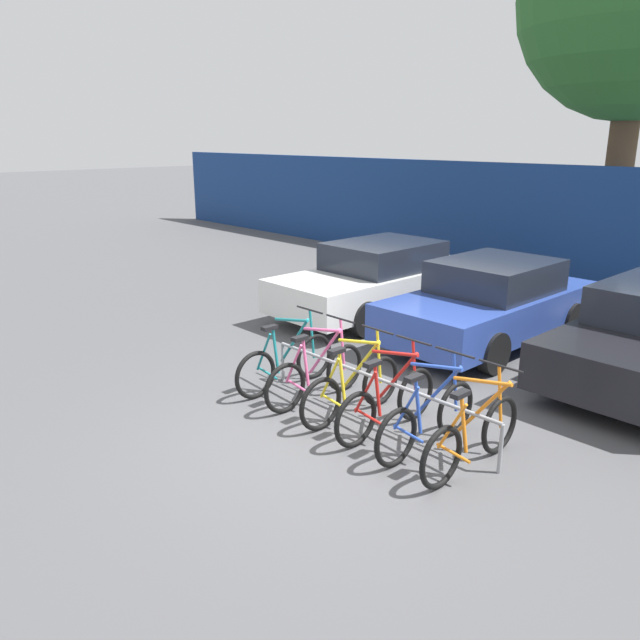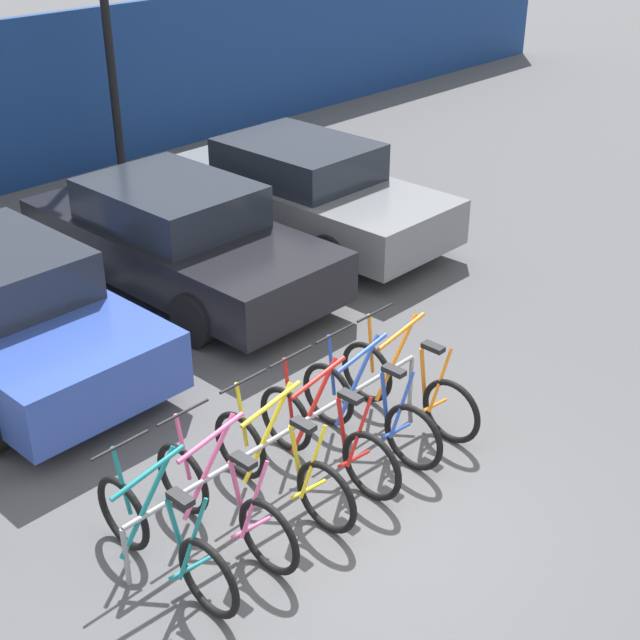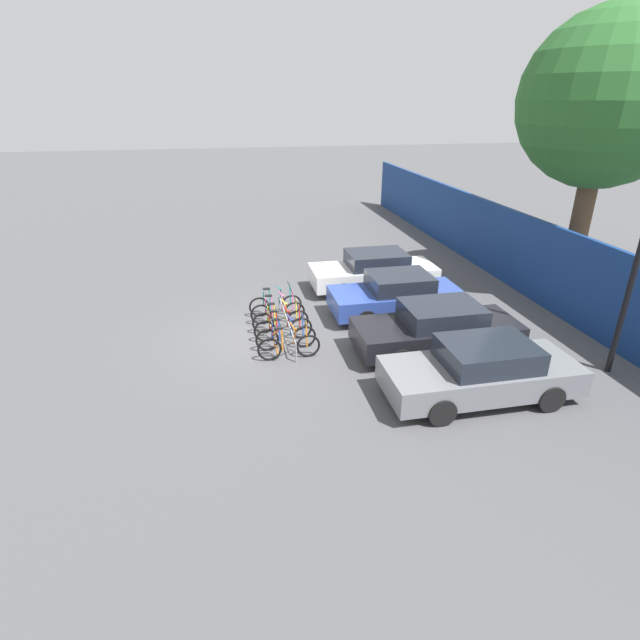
{
  "view_description": "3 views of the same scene",
  "coord_description": "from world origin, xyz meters",
  "px_view_note": "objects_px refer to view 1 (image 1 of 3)",
  "views": [
    {
      "loc": [
        4.71,
        -4.6,
        3.36
      ],
      "look_at": [
        -1.35,
        1.04,
        0.91
      ],
      "focal_mm": 35.0,
      "sensor_mm": 36.0,
      "label": 1
    },
    {
      "loc": [
        -4.47,
        -3.92,
        5.04
      ],
      "look_at": [
        1.19,
        1.4,
        0.92
      ],
      "focal_mm": 50.0,
      "sensor_mm": 36.0,
      "label": 2
    },
    {
      "loc": [
        13.34,
        -1.04,
        6.49
      ],
      "look_at": [
        1.12,
        1.46,
        0.89
      ],
      "focal_mm": 28.0,
      "sensor_mm": 36.0,
      "label": 3
    }
  ],
  "objects_px": {
    "bike_rack": "(375,383)",
    "bicycle_pink": "(316,374)",
    "bicycle_red": "(387,402)",
    "bicycle_blue": "(427,418)",
    "bicycle_teal": "(286,362)",
    "bicycle_yellow": "(352,388)",
    "car_white": "(380,278)",
    "car_blue": "(491,303)",
    "bicycle_orange": "(472,436)"
  },
  "relations": [
    {
      "from": "bicycle_orange",
      "to": "bicycle_yellow",
      "type": "bearing_deg",
      "value": -176.37
    },
    {
      "from": "bike_rack",
      "to": "bicycle_teal",
      "type": "relative_size",
      "value": 2.07
    },
    {
      "from": "bike_rack",
      "to": "bicycle_red",
      "type": "distance_m",
      "value": 0.38
    },
    {
      "from": "car_white",
      "to": "car_blue",
      "type": "distance_m",
      "value": 2.48
    },
    {
      "from": "car_white",
      "to": "bicycle_yellow",
      "type": "bearing_deg",
      "value": -52.19
    },
    {
      "from": "bike_rack",
      "to": "car_white",
      "type": "distance_m",
      "value": 4.85
    },
    {
      "from": "bike_rack",
      "to": "bicycle_blue",
      "type": "xyz_separation_m",
      "value": [
        0.92,
        -0.15,
        -0.11
      ]
    },
    {
      "from": "bicycle_pink",
      "to": "bicycle_red",
      "type": "bearing_deg",
      "value": -3.83
    },
    {
      "from": "bicycle_blue",
      "to": "car_white",
      "type": "distance_m",
      "value": 5.61
    },
    {
      "from": "bicycle_teal",
      "to": "bicycle_red",
      "type": "xyz_separation_m",
      "value": [
        1.84,
        0.0,
        0.0
      ]
    },
    {
      "from": "bicycle_teal",
      "to": "car_blue",
      "type": "relative_size",
      "value": 0.41
    },
    {
      "from": "bicycle_yellow",
      "to": "bicycle_blue",
      "type": "xyz_separation_m",
      "value": [
        1.16,
        0.0,
        0.0
      ]
    },
    {
      "from": "bicycle_pink",
      "to": "car_blue",
      "type": "height_order",
      "value": "car_blue"
    },
    {
      "from": "bicycle_red",
      "to": "bicycle_teal",
      "type": "bearing_deg",
      "value": 179.9
    },
    {
      "from": "bike_rack",
      "to": "car_white",
      "type": "relative_size",
      "value": 0.79
    },
    {
      "from": "bicycle_pink",
      "to": "car_blue",
      "type": "relative_size",
      "value": 0.41
    },
    {
      "from": "bicycle_yellow",
      "to": "bicycle_pink",
      "type": "bearing_deg",
      "value": -179.03
    },
    {
      "from": "bike_rack",
      "to": "bicycle_pink",
      "type": "relative_size",
      "value": 2.07
    },
    {
      "from": "car_white",
      "to": "bicycle_teal",
      "type": "bearing_deg",
      "value": -66.07
    },
    {
      "from": "bicycle_pink",
      "to": "bicycle_blue",
      "type": "distance_m",
      "value": 1.81
    },
    {
      "from": "bike_rack",
      "to": "car_blue",
      "type": "relative_size",
      "value": 0.85
    },
    {
      "from": "bicycle_teal",
      "to": "bicycle_orange",
      "type": "distance_m",
      "value": 3.0
    },
    {
      "from": "bike_rack",
      "to": "bicycle_red",
      "type": "relative_size",
      "value": 2.07
    },
    {
      "from": "bicycle_yellow",
      "to": "car_white",
      "type": "relative_size",
      "value": 0.38
    },
    {
      "from": "bicycle_orange",
      "to": "bicycle_teal",
      "type": "bearing_deg",
      "value": -176.37
    },
    {
      "from": "bike_rack",
      "to": "bicycle_red",
      "type": "xyz_separation_m",
      "value": [
        0.34,
        -0.15,
        -0.11
      ]
    },
    {
      "from": "bicycle_pink",
      "to": "car_blue",
      "type": "xyz_separation_m",
      "value": [
        0.18,
        3.79,
        0.31
      ]
    },
    {
      "from": "bicycle_red",
      "to": "car_blue",
      "type": "xyz_separation_m",
      "value": [
        -1.04,
        3.79,
        0.31
      ]
    },
    {
      "from": "bicycle_teal",
      "to": "bicycle_red",
      "type": "distance_m",
      "value": 1.84
    },
    {
      "from": "bicycle_teal",
      "to": "bicycle_red",
      "type": "height_order",
      "value": "same"
    },
    {
      "from": "bike_rack",
      "to": "bicycle_teal",
      "type": "xyz_separation_m",
      "value": [
        -1.5,
        -0.15,
        -0.11
      ]
    },
    {
      "from": "bicycle_yellow",
      "to": "bicycle_blue",
      "type": "bearing_deg",
      "value": 0.97
    },
    {
      "from": "bicycle_red",
      "to": "car_white",
      "type": "height_order",
      "value": "car_white"
    },
    {
      "from": "bicycle_teal",
      "to": "bicycle_pink",
      "type": "relative_size",
      "value": 1.0
    },
    {
      "from": "bike_rack",
      "to": "bicycle_teal",
      "type": "height_order",
      "value": "bicycle_teal"
    },
    {
      "from": "bicycle_pink",
      "to": "car_blue",
      "type": "distance_m",
      "value": 3.81
    },
    {
      "from": "bicycle_yellow",
      "to": "car_white",
      "type": "height_order",
      "value": "car_white"
    },
    {
      "from": "bicycle_blue",
      "to": "bicycle_orange",
      "type": "distance_m",
      "value": 0.58
    },
    {
      "from": "bike_rack",
      "to": "bicycle_yellow",
      "type": "relative_size",
      "value": 2.07
    },
    {
      "from": "bicycle_blue",
      "to": "bicycle_teal",
      "type": "bearing_deg",
      "value": -176.57
    },
    {
      "from": "bike_rack",
      "to": "car_blue",
      "type": "xyz_separation_m",
      "value": [
        -0.71,
        3.64,
        0.21
      ]
    },
    {
      "from": "bicycle_orange",
      "to": "car_white",
      "type": "xyz_separation_m",
      "value": [
        -4.69,
        3.8,
        0.31
      ]
    },
    {
      "from": "car_blue",
      "to": "bicycle_pink",
      "type": "bearing_deg",
      "value": -92.79
    },
    {
      "from": "bicycle_teal",
      "to": "bicycle_red",
      "type": "bearing_deg",
      "value": -4.0
    },
    {
      "from": "bike_rack",
      "to": "bicycle_pink",
      "type": "xyz_separation_m",
      "value": [
        -0.89,
        -0.15,
        -0.11
      ]
    },
    {
      "from": "bicycle_teal",
      "to": "bicycle_blue",
      "type": "relative_size",
      "value": 1.0
    },
    {
      "from": "car_white",
      "to": "bicycle_red",
      "type": "bearing_deg",
      "value": -47.18
    },
    {
      "from": "bicycle_pink",
      "to": "car_blue",
      "type": "bearing_deg",
      "value": 83.39
    },
    {
      "from": "bicycle_teal",
      "to": "bicycle_blue",
      "type": "distance_m",
      "value": 2.42
    },
    {
      "from": "bicycle_orange",
      "to": "car_blue",
      "type": "relative_size",
      "value": 0.41
    }
  ]
}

